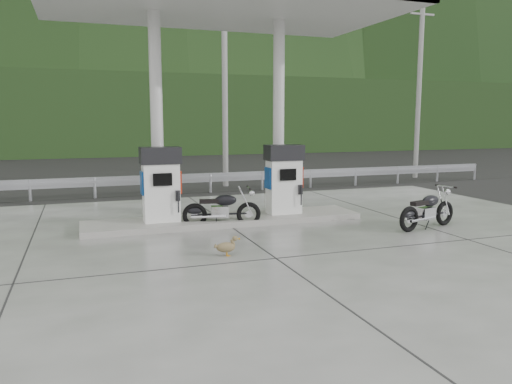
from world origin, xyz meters
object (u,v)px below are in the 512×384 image
object	(u,v)px
gas_pump_right	(284,179)
motorcycle_right	(428,211)
gas_pump_left	(161,184)
duck	(226,248)
motorcycle_left	(222,209)

from	to	relation	value
gas_pump_right	motorcycle_right	size ratio (longest dim) A/B	0.99
gas_pump_left	motorcycle_right	distance (m)	6.44
motorcycle_right	duck	distance (m)	5.32
gas_pump_left	motorcycle_left	bearing A→B (deg)	-15.70
gas_pump_left	motorcycle_left	size ratio (longest dim) A/B	1.01
gas_pump_left	motorcycle_left	world-z (taller)	gas_pump_left
gas_pump_right	duck	size ratio (longest dim) A/B	3.96
motorcycle_left	motorcycle_right	distance (m)	4.96
gas_pump_right	motorcycle_left	xyz separation A→B (m)	(-1.80, -0.39, -0.63)
gas_pump_left	duck	xyz separation A→B (m)	(0.76, -3.01, -0.89)
motorcycle_left	duck	world-z (taller)	motorcycle_left
motorcycle_right	duck	world-z (taller)	motorcycle_right
gas_pump_left	motorcycle_right	bearing A→B (deg)	-20.37
gas_pump_right	duck	bearing A→B (deg)	-129.06
motorcycle_left	duck	distance (m)	2.71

